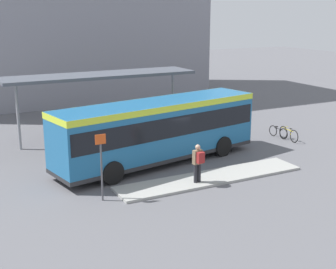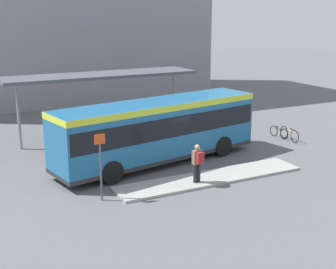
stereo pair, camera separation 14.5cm
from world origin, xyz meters
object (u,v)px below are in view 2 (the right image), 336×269
at_px(bicycle_black, 279,132).
at_px(bicycle_yellow, 289,134).
at_px(platform_sign, 101,164).
at_px(potted_planter_near_shelter, 144,135).
at_px(city_bus, 158,128).
at_px(potted_planter_far_side, 97,140).
at_px(pedestrian_waiting, 198,161).

bearing_deg(bicycle_black, bicycle_yellow, 4.59).
distance_m(bicycle_yellow, platform_sign, 13.59).
bearing_deg(potted_planter_near_shelter, platform_sign, -126.20).
xyz_separation_m(city_bus, potted_planter_far_side, (-2.21, 3.09, -1.13)).
height_order(pedestrian_waiting, platform_sign, platform_sign).
relative_size(city_bus, bicycle_yellow, 6.27).
xyz_separation_m(bicycle_yellow, potted_planter_near_shelter, (-8.18, 3.01, 0.24)).
xyz_separation_m(bicycle_black, potted_planter_near_shelter, (-8.07, 2.22, 0.29)).
distance_m(bicycle_black, platform_sign, 13.71).
distance_m(pedestrian_waiting, bicycle_black, 9.79).
bearing_deg(city_bus, potted_planter_near_shelter, 68.30).
relative_size(city_bus, potted_planter_near_shelter, 9.45).
bearing_deg(pedestrian_waiting, potted_planter_near_shelter, -8.67).
xyz_separation_m(potted_planter_near_shelter, platform_sign, (-4.86, -6.64, 0.93)).
relative_size(pedestrian_waiting, potted_planter_far_side, 1.24).
bearing_deg(bicycle_black, city_bus, -86.82).
height_order(city_bus, platform_sign, city_bus).
height_order(bicycle_yellow, potted_planter_near_shelter, potted_planter_near_shelter).
relative_size(bicycle_black, potted_planter_far_side, 1.11).
bearing_deg(potted_planter_far_side, bicycle_yellow, -14.21).
distance_m(potted_planter_near_shelter, potted_planter_far_side, 2.87).
height_order(potted_planter_near_shelter, platform_sign, platform_sign).
xyz_separation_m(bicycle_black, platform_sign, (-12.92, -4.42, 1.22)).
relative_size(pedestrian_waiting, bicycle_yellow, 0.97).
bearing_deg(platform_sign, bicycle_black, 18.87).
xyz_separation_m(bicycle_black, potted_planter_far_side, (-10.93, 2.00, 0.39)).
xyz_separation_m(city_bus, pedestrian_waiting, (0.17, -3.61, -0.74)).
relative_size(pedestrian_waiting, potted_planter_near_shelter, 1.46).
xyz_separation_m(city_bus, platform_sign, (-4.20, -3.33, -0.30)).
distance_m(pedestrian_waiting, potted_planter_near_shelter, 6.95).
xyz_separation_m(pedestrian_waiting, potted_planter_near_shelter, (0.49, 6.91, -0.49)).
relative_size(city_bus, bicycle_black, 7.22).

